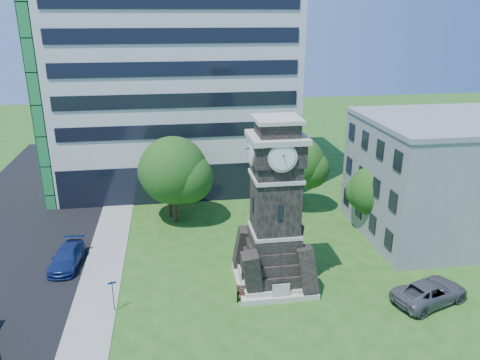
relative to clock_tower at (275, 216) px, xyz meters
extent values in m
plane|color=#235117|center=(-3.00, -2.00, -5.28)|extent=(160.00, 160.00, 0.00)
cube|color=gray|center=(-12.50, 3.00, -5.25)|extent=(3.00, 70.00, 0.06)
cube|color=#BCB7A4|center=(0.00, 0.00, -5.08)|extent=(5.40, 5.40, 0.40)
cube|color=#BCB7A4|center=(0.00, 0.00, -4.73)|extent=(4.80, 4.80, 0.30)
cube|color=black|center=(0.00, 0.00, 1.92)|extent=(3.00, 3.00, 6.40)
cube|color=#BCB7A4|center=(0.00, 0.00, -1.08)|extent=(3.25, 3.25, 0.25)
cube|color=#BCB7A4|center=(0.00, 0.00, 2.92)|extent=(3.25, 3.25, 0.25)
cube|color=black|center=(0.00, -1.52, 0.92)|extent=(0.35, 0.08, 1.10)
cube|color=black|center=(0.00, 0.00, 4.72)|extent=(3.30, 3.30, 1.60)
cube|color=#BCB7A4|center=(0.00, 0.00, 5.62)|extent=(3.70, 3.70, 0.35)
cylinder|color=white|center=(0.00, -1.77, 4.72)|extent=(1.56, 0.06, 1.56)
cylinder|color=white|center=(-1.77, 0.00, 4.72)|extent=(0.06, 1.56, 1.56)
cube|color=black|center=(0.00, 0.00, 6.22)|extent=(2.60, 2.60, 0.90)
cube|color=#BCB7A4|center=(0.00, 0.00, 6.82)|extent=(3.00, 3.00, 0.25)
cube|color=silver|center=(-6.00, 24.00, 8.72)|extent=(25.00, 15.00, 28.00)
cube|color=black|center=(-6.00, 16.80, -3.28)|extent=(24.50, 0.80, 4.00)
cube|color=gray|center=(17.00, 6.00, -0.28)|extent=(15.00, 12.00, 10.00)
cube|color=gray|center=(17.00, 6.00, 4.92)|extent=(15.20, 12.20, 0.40)
imported|color=navy|center=(-15.28, 4.76, -4.56)|extent=(2.45, 5.11, 1.44)
imported|color=#57575D|center=(9.97, -3.99, -4.52)|extent=(6.03, 4.19, 1.53)
cube|color=black|center=(-2.89, -1.94, -4.92)|extent=(0.06, 0.46, 0.72)
cube|color=black|center=(-1.14, -1.94, -4.92)|extent=(0.06, 0.46, 0.72)
cube|color=#331C11|center=(-2.01, -1.94, -4.82)|extent=(1.85, 0.49, 0.04)
cube|color=#331C11|center=(-2.01, -1.71, -4.53)|extent=(1.85, 0.04, 0.41)
cylinder|color=black|center=(-11.10, -1.84, -4.16)|extent=(0.05, 0.05, 2.24)
cube|color=navy|center=(-11.10, -1.84, -3.18)|extent=(0.54, 0.04, 0.13)
cylinder|color=#332114|center=(-7.27, 13.03, -4.19)|extent=(0.31, 0.31, 2.19)
sphere|color=#195118|center=(-7.27, 13.03, -1.51)|extent=(4.30, 4.30, 4.30)
sphere|color=#195118|center=(-6.41, 12.60, -1.93)|extent=(3.22, 3.22, 3.22)
sphere|color=#195118|center=(-8.02, 13.57, -1.75)|extent=(3.01, 3.01, 3.01)
cylinder|color=#332114|center=(-6.80, 11.77, -3.80)|extent=(0.41, 0.41, 2.96)
sphere|color=#235118|center=(-6.80, 11.77, -0.18)|extent=(6.23, 6.23, 6.23)
sphere|color=#235118|center=(-5.55, 11.15, -0.76)|extent=(4.67, 4.67, 4.67)
sphere|color=#235118|center=(-7.89, 12.55, -0.51)|extent=(4.36, 4.36, 4.36)
cylinder|color=#332114|center=(5.26, 12.81, -3.84)|extent=(0.41, 0.41, 2.87)
sphere|color=#1E5519|center=(5.26, 12.81, -0.33)|extent=(5.02, 5.02, 5.02)
sphere|color=#1E5519|center=(6.26, 12.31, -0.89)|extent=(3.77, 3.77, 3.77)
sphere|color=#1E5519|center=(4.38, 13.44, -0.65)|extent=(3.51, 3.51, 3.51)
cylinder|color=#332114|center=(10.45, 6.72, -4.11)|extent=(0.33, 0.33, 2.34)
sphere|color=#32601C|center=(10.45, 6.72, -1.25)|extent=(4.51, 4.51, 4.51)
sphere|color=#32601C|center=(11.35, 6.26, -1.70)|extent=(3.39, 3.39, 3.39)
sphere|color=#32601C|center=(9.66, 7.28, -1.51)|extent=(3.16, 3.16, 3.16)
camera|label=1|loc=(-6.84, -28.98, 13.20)|focal=35.00mm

